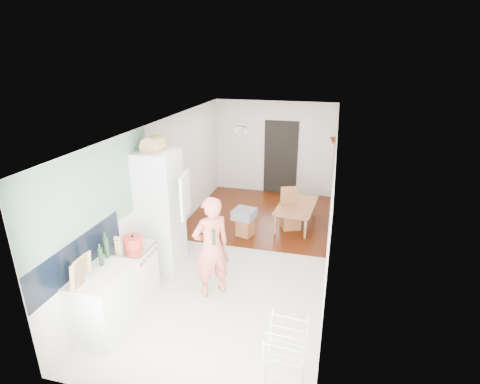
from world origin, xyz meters
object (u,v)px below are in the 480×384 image
at_px(dining_chair, 291,209).
at_px(stool, 245,227).
at_px(dining_table, 297,216).
at_px(drying_rack, 285,356).
at_px(person, 211,239).

xyz_separation_m(dining_chair, stool, (-0.88, -0.61, -0.26)).
relative_size(dining_table, drying_rack, 1.38).
bearing_deg(dining_chair, person, -131.89).
xyz_separation_m(person, dining_table, (1.05, 2.89, -0.78)).
relative_size(dining_table, stool, 2.98).
distance_m(dining_chair, stool, 1.10).
distance_m(dining_table, drying_rack, 4.41).
xyz_separation_m(dining_table, drying_rack, (0.34, -4.39, 0.22)).
bearing_deg(dining_table, drying_rack, -170.61).
relative_size(person, drying_rack, 2.30).
relative_size(dining_table, dining_chair, 1.31).
bearing_deg(stool, person, -91.09).
distance_m(person, dining_table, 3.17).
height_order(dining_table, dining_chair, dining_chair).
distance_m(dining_table, dining_chair, 0.34).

